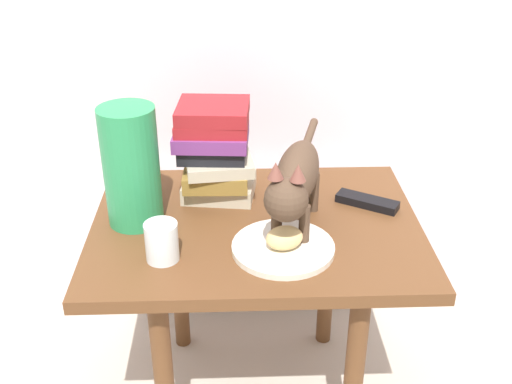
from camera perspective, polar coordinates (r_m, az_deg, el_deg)
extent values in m
cube|color=brown|center=(1.44, 0.00, -3.32)|extent=(0.76, 0.56, 0.03)
cylinder|color=brown|center=(1.45, -8.42, -17.06)|extent=(0.04, 0.04, 0.51)
cylinder|color=brown|center=(1.47, 8.96, -16.61)|extent=(0.04, 0.04, 0.51)
cylinder|color=brown|center=(1.78, -7.15, -7.32)|extent=(0.04, 0.04, 0.51)
cylinder|color=brown|center=(1.79, 6.59, -7.04)|extent=(0.04, 0.04, 0.51)
cylinder|color=silver|center=(1.33, 2.51, -5.15)|extent=(0.22, 0.22, 0.01)
ellipsoid|color=#E0BC7A|center=(1.31, 2.63, -4.24)|extent=(0.09, 0.08, 0.05)
cylinder|color=#4C3828|center=(1.33, 4.45, -3.16)|extent=(0.02, 0.02, 0.10)
cylinder|color=#4C3828|center=(1.34, 1.90, -2.89)|extent=(0.02, 0.02, 0.10)
cylinder|color=#4C3828|center=(1.47, 5.34, 0.04)|extent=(0.02, 0.02, 0.10)
cylinder|color=#4C3828|center=(1.47, 3.03, 0.27)|extent=(0.02, 0.02, 0.10)
ellipsoid|color=#4C3828|center=(1.37, 3.84, 1.77)|extent=(0.15, 0.27, 0.11)
sphere|color=#4C3828|center=(1.22, 2.79, -0.72)|extent=(0.09, 0.09, 0.09)
cone|color=brown|center=(1.19, 3.90, 1.80)|extent=(0.03, 0.03, 0.03)
cone|color=brown|center=(1.20, 1.82, 2.00)|extent=(0.03, 0.03, 0.03)
cylinder|color=#4C3828|center=(1.54, 4.99, 5.38)|extent=(0.06, 0.16, 0.02)
cube|color=#BCB299|center=(1.55, -3.37, 0.49)|extent=(0.19, 0.16, 0.04)
cube|color=olive|center=(1.51, -3.70, 1.57)|extent=(0.16, 0.15, 0.04)
cube|color=#BCB299|center=(1.50, -3.43, 2.76)|extent=(0.17, 0.17, 0.03)
cube|color=black|center=(1.50, -3.98, 4.04)|extent=(0.17, 0.15, 0.03)
cube|color=#72337A|center=(1.48, -4.12, 5.10)|extent=(0.18, 0.15, 0.03)
cube|color=maroon|center=(1.47, -4.03, 6.32)|extent=(0.18, 0.16, 0.03)
cube|color=maroon|center=(1.46, -3.98, 7.44)|extent=(0.18, 0.16, 0.03)
cylinder|color=#288C51|center=(1.40, -11.40, 2.28)|extent=(0.13, 0.13, 0.28)
cylinder|color=silver|center=(1.30, -8.67, -4.54)|extent=(0.07, 0.07, 0.08)
cylinder|color=silver|center=(1.31, -8.60, -5.28)|extent=(0.06, 0.06, 0.04)
cube|color=black|center=(1.52, 10.19, -0.88)|extent=(0.15, 0.11, 0.02)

